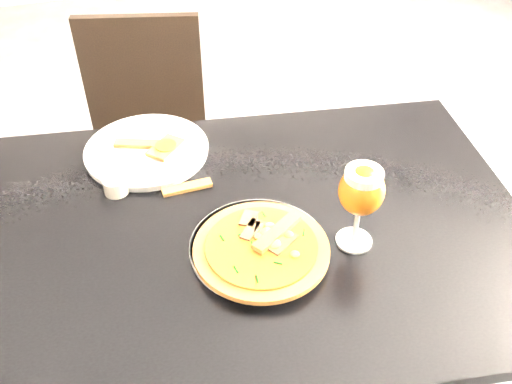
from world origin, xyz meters
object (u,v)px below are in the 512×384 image
object	(u,v)px
dining_table	(239,256)
pizza	(262,248)
chair_far	(147,145)
beer_glass	(362,191)

from	to	relation	value
dining_table	pizza	world-z (taller)	pizza
chair_far	pizza	bearing A→B (deg)	-67.07
dining_table	chair_far	world-z (taller)	chair_far
chair_far	beer_glass	world-z (taller)	beer_glass
dining_table	beer_glass	size ratio (longest dim) A/B	7.15
dining_table	pizza	distance (m)	0.15
chair_far	beer_glass	bearing A→B (deg)	-55.36
chair_far	dining_table	bearing A→B (deg)	-67.57
dining_table	pizza	size ratio (longest dim) A/B	4.98
chair_far	pizza	world-z (taller)	chair_far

